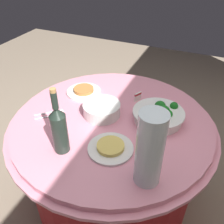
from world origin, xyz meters
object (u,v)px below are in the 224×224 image
broccoli_bowl (159,115)px  serving_tongs (50,114)px  decorative_fruit_vase (149,154)px  wine_bottle (59,129)px  label_placard_front (138,96)px  plate_stack (102,109)px  food_plate_noodles (111,148)px  food_plate_peanuts (84,91)px

broccoli_bowl → serving_tongs: broccoli_bowl is taller
broccoli_bowl → decorative_fruit_vase: 0.42m
wine_bottle → label_placard_front: wine_bottle is taller
broccoli_bowl → plate_stack: size_ratio=1.33×
wine_bottle → serving_tongs: 0.32m
serving_tongs → food_plate_noodles: 0.44m
plate_stack → decorative_fruit_vase: 0.51m
broccoli_bowl → wine_bottle: (0.40, -0.36, 0.09)m
broccoli_bowl → food_plate_peanuts: (-0.10, -0.52, -0.03)m
broccoli_bowl → label_placard_front: bearing=-130.8°
food_plate_noodles → serving_tongs: bearing=-105.1°
decorative_fruit_vase → serving_tongs: (-0.21, -0.63, -0.14)m
broccoli_bowl → serving_tongs: size_ratio=1.91×
food_plate_peanuts → food_plate_noodles: food_plate_peanuts is taller
broccoli_bowl → label_placard_front: (-0.15, -0.17, -0.01)m
plate_stack → food_plate_noodles: 0.28m
serving_tongs → label_placard_front: (-0.34, 0.41, 0.03)m
food_plate_peanuts → broccoli_bowl: bearing=79.6°
decorative_fruit_vase → label_placard_front: decorative_fruit_vase is taller
plate_stack → label_placard_front: size_ratio=3.82×
wine_bottle → decorative_fruit_vase: (0.01, 0.42, 0.02)m
broccoli_bowl → food_plate_noodles: size_ratio=1.27×
wine_bottle → food_plate_noodles: 0.26m
decorative_fruit_vase → wine_bottle: bearing=-90.9°
food_plate_peanuts → plate_stack: bearing=51.5°
broccoli_bowl → food_plate_peanuts: bearing=-100.4°
wine_bottle → food_plate_noodles: wine_bottle is taller
wine_bottle → food_plate_peanuts: size_ratio=1.53×
plate_stack → label_placard_front: 0.26m
plate_stack → food_plate_noodles: size_ratio=0.95×
decorative_fruit_vase → serving_tongs: size_ratio=2.31×
label_placard_front → decorative_fruit_vase: bearing=22.2°
serving_tongs → wine_bottle: bearing=46.1°
plate_stack → label_placard_front: plate_stack is taller
plate_stack → serving_tongs: bearing=-65.5°
serving_tongs → plate_stack: bearing=114.5°
decorative_fruit_vase → serving_tongs: 0.68m
decorative_fruit_vase → label_placard_front: (-0.55, -0.22, -0.12)m
plate_stack → broccoli_bowl: bearing=102.7°
plate_stack → food_plate_noodles: (0.24, 0.16, -0.02)m
broccoli_bowl → serving_tongs: 0.61m
decorative_fruit_vase → food_plate_peanuts: bearing=-131.0°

